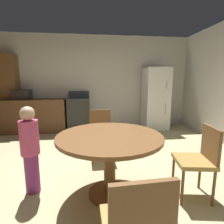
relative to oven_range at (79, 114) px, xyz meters
The scene contains 11 objects.
ground_plane 2.87m from the oven_range, 79.04° to the right, with size 14.00×14.00×0.00m, color tan.
wall_back 1.11m from the oven_range, 36.36° to the left, with size 5.83×0.12×2.70m, color beige.
kitchen_counter 1.21m from the oven_range, behind, with size 1.73×0.60×0.90m, color brown.
pantry_column 1.95m from the oven_range, behind, with size 0.44×0.36×2.10m, color brown.
oven_range is the anchor object (origin of this frame).
refrigerator 2.26m from the oven_range, ahead, with size 0.68×0.68×1.76m.
microwave 1.59m from the oven_range, behind, with size 0.44×0.32×0.26m, color black.
dining_table 3.06m from the oven_range, 79.40° to the right, with size 1.24×1.24×0.76m.
chair_north 2.02m from the oven_range, 75.19° to the right, with size 0.42×0.42×0.87m.
chair_east 3.56m from the oven_range, 63.19° to the right, with size 0.46×0.46×0.87m.
person_child 2.87m from the oven_range, 97.90° to the right, with size 0.25×0.25×1.09m.
Camera 1 is at (-0.18, -2.19, 1.38)m, focal length 28.09 mm.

